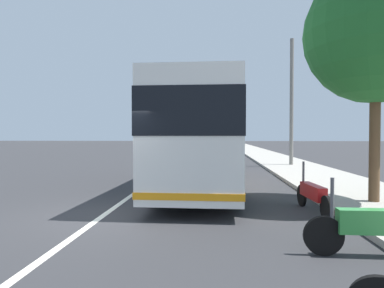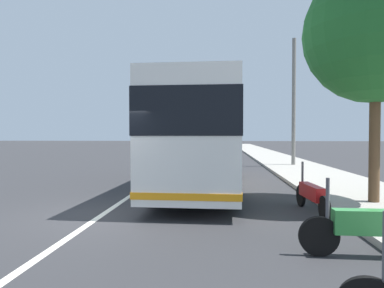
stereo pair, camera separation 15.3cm
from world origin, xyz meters
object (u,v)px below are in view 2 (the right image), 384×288
at_px(coach_bus, 203,133).
at_px(roadside_tree_near_camera, 376,32).
at_px(car_behind_bus, 185,143).
at_px(car_side_street, 220,145).
at_px(utility_pole, 294,103).
at_px(motorcycle_far_end, 311,195).
at_px(motorcycle_by_tree, 374,227).
at_px(car_far_distant, 213,143).

bearing_deg(coach_bus, roadside_tree_near_camera, -121.86).
xyz_separation_m(car_behind_bus, roadside_tree_near_camera, (-40.27, -9.23, 3.98)).
distance_m(car_side_street, utility_pole, 24.95).
bearing_deg(coach_bus, utility_pole, -29.41).
xyz_separation_m(motorcycle_far_end, roadside_tree_near_camera, (0.93, -1.91, 4.28)).
relative_size(motorcycle_by_tree, car_behind_bus, 0.58).
distance_m(coach_bus, utility_pole, 10.33).
relative_size(car_side_street, car_far_distant, 0.90).
bearing_deg(roadside_tree_near_camera, coach_bus, 56.85).
bearing_deg(coach_bus, motorcycle_by_tree, -155.59).
distance_m(motorcycle_by_tree, utility_pole, 16.45).
bearing_deg(motorcycle_by_tree, motorcycle_far_end, -86.11).
relative_size(motorcycle_by_tree, utility_pole, 0.30).
bearing_deg(motorcycle_by_tree, car_side_street, -85.48).
height_order(car_side_street, utility_pole, utility_pole).
bearing_deg(car_side_street, motorcycle_far_end, -174.34).
height_order(roadside_tree_near_camera, utility_pole, utility_pole).
xyz_separation_m(roadside_tree_near_camera, utility_pole, (11.88, -0.34, -0.78)).
xyz_separation_m(car_far_distant, utility_pole, (-35.93, -5.63, 3.28)).
xyz_separation_m(motorcycle_far_end, car_behind_bus, (41.20, 7.32, 0.30)).
relative_size(car_side_street, utility_pole, 0.52).
relative_size(car_side_street, car_behind_bus, 1.02).
bearing_deg(car_behind_bus, roadside_tree_near_camera, 9.40).
xyz_separation_m(motorcycle_by_tree, car_side_street, (40.26, 2.46, 0.17)).
height_order(car_side_street, roadside_tree_near_camera, roadside_tree_near_camera).
bearing_deg(motorcycle_by_tree, coach_bus, -65.87).
bearing_deg(utility_pole, motorcycle_by_tree, 172.51).
bearing_deg(motorcycle_by_tree, utility_pole, -96.47).
xyz_separation_m(motorcycle_far_end, car_side_street, (37.13, 2.30, 0.20)).
distance_m(coach_bus, roadside_tree_near_camera, 6.38).
height_order(coach_bus, utility_pole, utility_pole).
xyz_separation_m(car_side_street, utility_pole, (-24.31, -4.56, 3.30)).
xyz_separation_m(motorcycle_by_tree, car_far_distant, (51.88, 3.53, 0.19)).
distance_m(car_behind_bus, utility_pole, 30.13).
bearing_deg(motorcycle_far_end, car_side_street, -0.98).
bearing_deg(utility_pole, car_far_distant, 8.91).
distance_m(motorcycle_far_end, car_side_street, 37.20).
height_order(car_behind_bus, car_far_distant, car_behind_bus).
bearing_deg(coach_bus, car_side_street, 0.21).
bearing_deg(motorcycle_by_tree, roadside_tree_near_camera, -112.33).
bearing_deg(motorcycle_far_end, car_behind_bus, 5.54).
bearing_deg(car_far_distant, motorcycle_far_end, 179.50).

